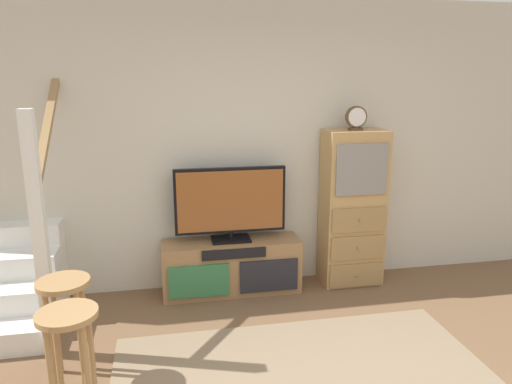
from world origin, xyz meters
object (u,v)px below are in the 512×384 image
bar_stool_near (70,343)px  bar_stool_far (65,307)px  side_cabinet (352,209)px  desk_clock (356,118)px  television (230,202)px  media_console (232,267)px

bar_stool_near → bar_stool_far: bearing=103.3°
side_cabinet → desk_clock: 0.87m
side_cabinet → bar_stool_far: bearing=-155.0°
television → media_console: bearing=-90.0°
media_console → side_cabinet: bearing=0.5°
media_console → bar_stool_near: bar_stool_near is taller
bar_stool_near → desk_clock: bearing=34.5°
side_cabinet → bar_stool_far: (-2.44, -1.14, -0.22)m
media_console → television: (-0.00, 0.02, 0.62)m
media_console → side_cabinet: (1.19, 0.01, 0.50)m
media_console → desk_clock: desk_clock is taller
media_console → desk_clock: 1.81m
television → side_cabinet: bearing=-0.7°
television → desk_clock: 1.39m
side_cabinet → bar_stool_near: (-2.33, -1.61, -0.21)m
desk_clock → television: bearing=178.6°
side_cabinet → media_console: bearing=-179.5°
media_console → television: 0.62m
media_console → bar_stool_far: size_ratio=1.78×
media_console → television: television is taller
television → bar_stool_near: size_ratio=1.39×
side_cabinet → bar_stool_far: 2.70m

